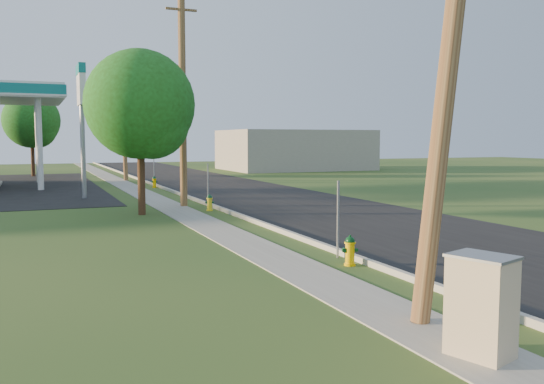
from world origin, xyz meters
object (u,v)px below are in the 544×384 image
at_px(hydrant_near, 350,251).
at_px(utility_cabinet, 481,307).
at_px(utility_pole_near, 452,31).
at_px(utility_pole_far, 123,116).
at_px(price_pylon, 81,93).
at_px(utility_pole_mid, 183,97).
at_px(hydrant_mid, 210,203).
at_px(tree_lot, 33,122).
at_px(hydrant_far, 154,182).
at_px(tree_verge, 143,109).

xyz_separation_m(hydrant_near, utility_cabinet, (-1.35, -5.86, 0.37)).
distance_m(utility_pole_near, utility_pole_far, 36.00).
relative_size(price_pylon, utility_cabinet, 4.69).
relative_size(utility_pole_mid, price_pylon, 1.43).
bearing_deg(utility_pole_far, hydrant_mid, -88.22).
height_order(utility_pole_near, tree_lot, utility_pole_near).
height_order(hydrant_mid, utility_cabinet, utility_cabinet).
bearing_deg(utility_cabinet, hydrant_near, 77.05).
xyz_separation_m(tree_lot, hydrant_far, (6.97, -15.10, -4.10)).
height_order(utility_pole_mid, hydrant_near, utility_pole_mid).
xyz_separation_m(price_pylon, hydrant_mid, (4.52, -7.50, -5.08)).
bearing_deg(tree_lot, price_pylon, -83.68).
distance_m(utility_pole_mid, tree_lot, 26.72).
distance_m(tree_verge, hydrant_mid, 4.84).
height_order(utility_pole_far, tree_lot, utility_pole_far).
distance_m(utility_pole_far, hydrant_near, 32.03).
bearing_deg(hydrant_near, hydrant_far, 89.72).
bearing_deg(utility_cabinet, price_pylon, 97.34).
height_order(utility_pole_far, hydrant_far, utility_pole_far).
xyz_separation_m(utility_pole_mid, hydrant_near, (0.68, -13.71, -4.59)).
height_order(tree_lot, hydrant_near, tree_lot).
xyz_separation_m(utility_pole_far, hydrant_far, (0.80, -7.11, -4.44)).
height_order(utility_pole_mid, tree_verge, utility_pole_mid).
xyz_separation_m(utility_pole_near, utility_pole_mid, (-0.00, 18.00, 0.15)).
distance_m(hydrant_far, utility_cabinet, 30.50).
distance_m(utility_pole_mid, utility_pole_far, 18.00).
relative_size(utility_pole_mid, hydrant_mid, 13.53).
xyz_separation_m(hydrant_mid, hydrant_far, (0.17, 12.89, 0.01)).
relative_size(utility_pole_mid, utility_cabinet, 6.71).
bearing_deg(tree_lot, utility_pole_far, -52.32).
xyz_separation_m(tree_verge, hydrant_far, (2.99, 13.15, -3.92)).
distance_m(price_pylon, hydrant_mid, 10.13).
distance_m(utility_pole_near, tree_verge, 15.90).
bearing_deg(hydrant_mid, tree_verge, -174.67).
height_order(tree_verge, utility_cabinet, tree_verge).
distance_m(tree_verge, tree_lot, 28.53).
height_order(utility_pole_far, hydrant_mid, utility_pole_far).
distance_m(utility_pole_far, hydrant_mid, 20.50).
bearing_deg(price_pylon, utility_pole_far, 72.67).
height_order(utility_pole_mid, tree_lot, utility_pole_mid).
relative_size(utility_pole_near, tree_verge, 1.43).
bearing_deg(utility_pole_near, tree_verge, 97.93).
distance_m(utility_pole_far, utility_cabinet, 37.80).
bearing_deg(utility_cabinet, hydrant_far, 87.24).
bearing_deg(price_pylon, utility_pole_mid, -54.66).
bearing_deg(hydrant_far, hydrant_near, -90.28).
distance_m(tree_lot, utility_cabinet, 46.04).
bearing_deg(utility_cabinet, utility_pole_far, 88.98).
relative_size(price_pylon, hydrant_near, 9.12).
relative_size(utility_pole_far, tree_lot, 1.37).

